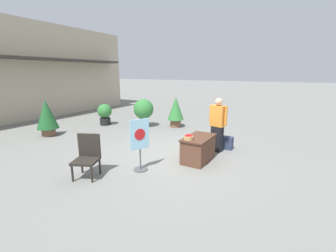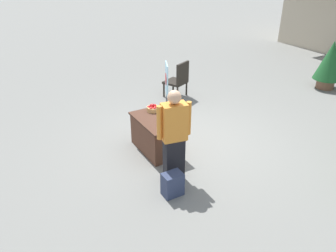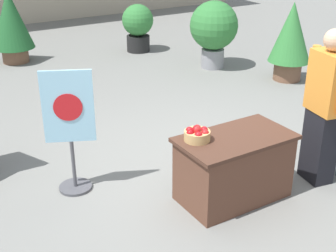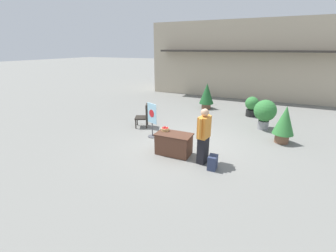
{
  "view_description": "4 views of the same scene",
  "coord_description": "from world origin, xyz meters",
  "px_view_note": "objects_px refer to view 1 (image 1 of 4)",
  "views": [
    {
      "loc": [
        -5.74,
        -3.21,
        2.5
      ],
      "look_at": [
        -0.4,
        -0.08,
        1.0
      ],
      "focal_mm": 24.0,
      "sensor_mm": 36.0,
      "label": 1
    },
    {
      "loc": [
        5.18,
        -3.61,
        3.62
      ],
      "look_at": [
        -0.05,
        -0.58,
        0.48
      ],
      "focal_mm": 35.0,
      "sensor_mm": 36.0,
      "label": 2
    },
    {
      "loc": [
        -2.85,
        -4.12,
        2.76
      ],
      "look_at": [
        -0.43,
        -0.19,
        0.66
      ],
      "focal_mm": 50.0,
      "sensor_mm": 36.0,
      "label": 3
    },
    {
      "loc": [
        2.59,
        -7.14,
        3.37
      ],
      "look_at": [
        -0.5,
        -0.33,
        0.75
      ],
      "focal_mm": 24.0,
      "sensor_mm": 36.0,
      "label": 4
    }
  ],
  "objects_px": {
    "person_visitor": "(218,125)",
    "poster_board": "(140,144)",
    "potted_plant_near_right": "(47,116)",
    "patio_chair": "(87,154)",
    "potted_plant_far_left": "(105,113)",
    "display_table": "(198,149)",
    "potted_plant_far_right": "(144,110)",
    "apple_basket": "(188,137)",
    "backpack": "(227,143)",
    "potted_plant_near_left": "(176,110)"
  },
  "relations": [
    {
      "from": "patio_chair",
      "to": "person_visitor",
      "type": "bearing_deg",
      "value": 122.39
    },
    {
      "from": "patio_chair",
      "to": "potted_plant_far_left",
      "type": "distance_m",
      "value": 5.59
    },
    {
      "from": "person_visitor",
      "to": "potted_plant_far_right",
      "type": "xyz_separation_m",
      "value": [
        1.54,
        4.04,
        -0.11
      ]
    },
    {
      "from": "potted_plant_far_right",
      "to": "backpack",
      "type": "bearing_deg",
      "value": -105.24
    },
    {
      "from": "backpack",
      "to": "potted_plant_near_left",
      "type": "distance_m",
      "value": 3.57
    },
    {
      "from": "display_table",
      "to": "person_visitor",
      "type": "bearing_deg",
      "value": -10.73
    },
    {
      "from": "display_table",
      "to": "potted_plant_near_right",
      "type": "bearing_deg",
      "value": 95.54
    },
    {
      "from": "backpack",
      "to": "potted_plant_far_left",
      "type": "distance_m",
      "value": 6.14
    },
    {
      "from": "poster_board",
      "to": "potted_plant_far_left",
      "type": "height_order",
      "value": "poster_board"
    },
    {
      "from": "display_table",
      "to": "apple_basket",
      "type": "bearing_deg",
      "value": 159.91
    },
    {
      "from": "potted_plant_near_right",
      "to": "backpack",
      "type": "bearing_deg",
      "value": -73.15
    },
    {
      "from": "patio_chair",
      "to": "potted_plant_far_left",
      "type": "bearing_deg",
      "value": -163.0
    },
    {
      "from": "person_visitor",
      "to": "poster_board",
      "type": "relative_size",
      "value": 1.27
    },
    {
      "from": "display_table",
      "to": "apple_basket",
      "type": "relative_size",
      "value": 4.54
    },
    {
      "from": "apple_basket",
      "to": "poster_board",
      "type": "distance_m",
      "value": 1.33
    },
    {
      "from": "person_visitor",
      "to": "poster_board",
      "type": "xyz_separation_m",
      "value": [
        -2.4,
        1.24,
        -0.16
      ]
    },
    {
      "from": "apple_basket",
      "to": "backpack",
      "type": "relative_size",
      "value": 0.62
    },
    {
      "from": "display_table",
      "to": "patio_chair",
      "type": "xyz_separation_m",
      "value": [
        -2.26,
        1.95,
        0.2
      ]
    },
    {
      "from": "display_table",
      "to": "patio_chair",
      "type": "relative_size",
      "value": 1.14
    },
    {
      "from": "potted_plant_near_right",
      "to": "patio_chair",
      "type": "bearing_deg",
      "value": -111.15
    },
    {
      "from": "poster_board",
      "to": "potted_plant_near_right",
      "type": "bearing_deg",
      "value": -163.11
    },
    {
      "from": "potted_plant_far_left",
      "to": "poster_board",
      "type": "bearing_deg",
      "value": -125.34
    },
    {
      "from": "display_table",
      "to": "potted_plant_near_right",
      "type": "height_order",
      "value": "potted_plant_near_right"
    },
    {
      "from": "apple_basket",
      "to": "potted_plant_far_right",
      "type": "relative_size",
      "value": 0.2
    },
    {
      "from": "potted_plant_far_left",
      "to": "potted_plant_near_right",
      "type": "bearing_deg",
      "value": 167.29
    },
    {
      "from": "apple_basket",
      "to": "display_table",
      "type": "bearing_deg",
      "value": -20.09
    },
    {
      "from": "backpack",
      "to": "potted_plant_far_right",
      "type": "distance_m",
      "value": 4.48
    },
    {
      "from": "potted_plant_near_left",
      "to": "apple_basket",
      "type": "bearing_deg",
      "value": -146.95
    },
    {
      "from": "patio_chair",
      "to": "potted_plant_far_right",
      "type": "relative_size",
      "value": 0.8
    },
    {
      "from": "poster_board",
      "to": "potted_plant_far_left",
      "type": "bearing_deg",
      "value": 169.85
    },
    {
      "from": "display_table",
      "to": "potted_plant_far_right",
      "type": "bearing_deg",
      "value": 56.05
    },
    {
      "from": "patio_chair",
      "to": "potted_plant_near_right",
      "type": "relative_size",
      "value": 0.71
    },
    {
      "from": "person_visitor",
      "to": "patio_chair",
      "type": "relative_size",
      "value": 1.66
    },
    {
      "from": "person_visitor",
      "to": "backpack",
      "type": "distance_m",
      "value": 0.81
    },
    {
      "from": "display_table",
      "to": "apple_basket",
      "type": "xyz_separation_m",
      "value": [
        -0.38,
        0.14,
        0.42
      ]
    },
    {
      "from": "apple_basket",
      "to": "poster_board",
      "type": "xyz_separation_m",
      "value": [
        -0.98,
        0.9,
        -0.06
      ]
    },
    {
      "from": "backpack",
      "to": "potted_plant_near_right",
      "type": "height_order",
      "value": "potted_plant_near_right"
    },
    {
      "from": "patio_chair",
      "to": "potted_plant_near_left",
      "type": "distance_m",
      "value": 5.59
    },
    {
      "from": "display_table",
      "to": "potted_plant_far_right",
      "type": "height_order",
      "value": "potted_plant_far_right"
    },
    {
      "from": "display_table",
      "to": "backpack",
      "type": "height_order",
      "value": "display_table"
    },
    {
      "from": "potted_plant_far_left",
      "to": "apple_basket",
      "type": "bearing_deg",
      "value": -112.6
    },
    {
      "from": "potted_plant_far_left",
      "to": "potted_plant_near_right",
      "type": "distance_m",
      "value": 2.6
    },
    {
      "from": "apple_basket",
      "to": "person_visitor",
      "type": "bearing_deg",
      "value": -13.31
    },
    {
      "from": "display_table",
      "to": "backpack",
      "type": "bearing_deg",
      "value": -17.44
    },
    {
      "from": "potted_plant_near_right",
      "to": "potted_plant_far_right",
      "type": "distance_m",
      "value": 3.99
    },
    {
      "from": "poster_board",
      "to": "potted_plant_near_left",
      "type": "distance_m",
      "value": 4.89
    },
    {
      "from": "backpack",
      "to": "patio_chair",
      "type": "distance_m",
      "value": 4.4
    },
    {
      "from": "poster_board",
      "to": "apple_basket",
      "type": "bearing_deg",
      "value": 72.67
    },
    {
      "from": "display_table",
      "to": "backpack",
      "type": "relative_size",
      "value": 2.82
    },
    {
      "from": "patio_chair",
      "to": "backpack",
      "type": "bearing_deg",
      "value": 122.34
    }
  ]
}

